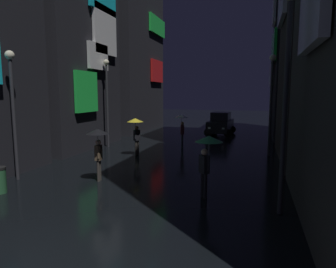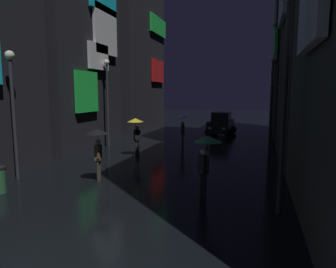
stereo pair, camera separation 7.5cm
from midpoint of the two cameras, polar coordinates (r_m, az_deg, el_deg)
building_left_mid at (r=20.77m, az=-18.96°, el=15.67°), size 4.25×7.22×12.97m
building_left_far at (r=29.86m, az=-7.62°, el=19.71°), size 4.25×8.96×19.41m
building_right_far at (r=26.81m, az=24.16°, el=17.54°), size 4.25×7.82×16.69m
pedestrian_foreground_left_yellow at (r=16.73m, az=-6.30°, el=1.48°), size 0.90×0.90×2.12m
pedestrian_far_right_green at (r=9.83m, az=7.30°, el=-2.91°), size 0.90×0.90×2.12m
pedestrian_midstreet_left_black at (r=11.99m, az=-13.38°, el=-1.14°), size 0.90×0.90×2.12m
pedestrian_near_crossing_clear at (r=19.42m, az=2.52°, el=2.37°), size 0.90×0.90×2.12m
car_distant at (r=25.78m, az=9.91°, el=1.92°), size 2.40×4.22×1.92m
streetlamp_right_near at (r=8.95m, az=21.43°, el=9.64°), size 0.36×0.36×6.26m
streetlamp_left_near at (r=13.37m, az=-27.62°, el=5.84°), size 0.36×0.36×5.13m
streetlamp_right_far at (r=17.54m, az=18.96°, el=7.35°), size 0.36×0.36×5.59m
streetlamp_left_far at (r=19.77m, az=-11.65°, el=7.66°), size 0.36×0.36×5.63m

